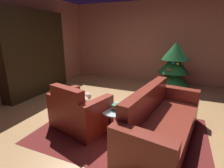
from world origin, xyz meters
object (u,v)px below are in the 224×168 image
at_px(bookshelf_unit, 39,55).
at_px(armchair_red, 79,112).
at_px(coffee_table, 118,111).
at_px(book_stack_on_table, 118,107).
at_px(decorated_tree, 174,66).
at_px(bottle_on_table, 127,106).
at_px(couch_red, 161,123).

bearing_deg(bookshelf_unit, armchair_red, -31.80).
height_order(armchair_red, coffee_table, armchair_red).
bearing_deg(book_stack_on_table, bookshelf_unit, 156.96).
distance_m(coffee_table, decorated_tree, 2.87).
relative_size(book_stack_on_table, bottle_on_table, 0.85).
bearing_deg(bottle_on_table, bookshelf_unit, 158.19).
relative_size(couch_red, decorated_tree, 1.51).
xyz_separation_m(couch_red, bottle_on_table, (-0.55, -0.07, 0.23)).
distance_m(couch_red, coffee_table, 0.72).
distance_m(armchair_red, book_stack_on_table, 0.73).
bearing_deg(couch_red, decorated_tree, 89.88).
height_order(book_stack_on_table, decorated_tree, decorated_tree).
distance_m(bookshelf_unit, armchair_red, 2.63).
height_order(bookshelf_unit, armchair_red, bookshelf_unit).
distance_m(coffee_table, bottle_on_table, 0.22).
distance_m(couch_red, book_stack_on_table, 0.73).
bearing_deg(bottle_on_table, coffee_table, 167.35).
bearing_deg(armchair_red, decorated_tree, 64.27).
distance_m(coffee_table, book_stack_on_table, 0.11).
bearing_deg(armchair_red, bookshelf_unit, 148.20).
height_order(couch_red, bottle_on_table, couch_red).
height_order(couch_red, decorated_tree, decorated_tree).
height_order(coffee_table, book_stack_on_table, book_stack_on_table).
bearing_deg(book_stack_on_table, coffee_table, 110.83).
relative_size(couch_red, coffee_table, 3.49).
height_order(bookshelf_unit, couch_red, bookshelf_unit).
relative_size(couch_red, bottle_on_table, 9.22).
height_order(book_stack_on_table, bottle_on_table, bottle_on_table).
xyz_separation_m(armchair_red, book_stack_on_table, (0.70, 0.12, 0.17)).
xyz_separation_m(armchair_red, decorated_tree, (1.41, 2.92, 0.44)).
relative_size(armchair_red, book_stack_on_table, 5.71).
height_order(bookshelf_unit, coffee_table, bookshelf_unit).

